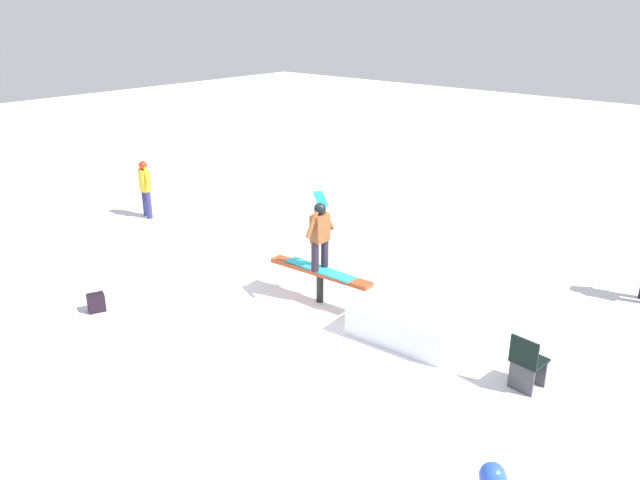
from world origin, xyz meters
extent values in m
plane|color=white|center=(0.00, 0.00, 0.00)|extent=(60.00, 60.00, 0.00)
cylinder|color=black|center=(0.00, 0.00, 0.29)|extent=(0.14, 0.14, 0.57)
cube|color=#A53F1E|center=(0.00, 0.00, 0.61)|extent=(2.23, 0.44, 0.08)
cube|color=white|center=(-1.99, -0.14, 0.27)|extent=(1.90, 1.63, 0.53)
cube|color=#24AFC4|center=(0.00, 0.00, 0.67)|extent=(1.53, 0.30, 0.03)
cylinder|color=#29212F|center=(0.00, -0.14, 0.96)|extent=(0.15, 0.15, 0.54)
cylinder|color=#29212F|center=(0.00, 0.14, 0.96)|extent=(0.15, 0.15, 0.54)
cube|color=brown|center=(0.00, 0.00, 1.49)|extent=(0.22, 0.35, 0.52)
cylinder|color=brown|center=(0.00, -0.22, 1.60)|extent=(0.09, 0.34, 0.48)
cylinder|color=brown|center=(0.00, 0.22, 1.60)|extent=(0.09, 0.34, 0.48)
sphere|color=black|center=(0.00, 0.00, 1.86)|extent=(0.22, 0.22, 0.22)
sphere|color=blue|center=(-5.31, 3.82, 1.49)|extent=(0.24, 0.24, 0.24)
cylinder|color=navy|center=(6.89, -0.84, 0.36)|extent=(0.15, 0.15, 0.71)
cylinder|color=navy|center=(6.63, -0.76, 0.36)|extent=(0.15, 0.15, 0.71)
cube|color=yellow|center=(6.76, -0.80, 1.00)|extent=(0.40, 0.31, 0.58)
cylinder|color=yellow|center=(6.97, -0.86, 1.13)|extent=(0.25, 0.15, 0.52)
cylinder|color=yellow|center=(6.55, -0.74, 1.13)|extent=(0.25, 0.15, 0.52)
sphere|color=red|center=(6.76, -0.80, 1.41)|extent=(0.23, 0.23, 0.23)
cube|color=#1CC4C6|center=(4.33, -5.02, 0.01)|extent=(1.29, 1.22, 0.02)
cube|color=#3F3F44|center=(-4.18, -0.05, 0.22)|extent=(0.40, 0.07, 0.44)
cube|color=#3F3F44|center=(-4.14, 0.31, 0.22)|extent=(0.40, 0.07, 0.44)
cube|color=black|center=(-4.16, 0.13, 0.46)|extent=(0.48, 0.48, 0.04)
cube|color=black|center=(-4.14, 0.33, 0.68)|extent=(0.44, 0.08, 0.40)
cube|color=black|center=(2.85, 3.00, 0.17)|extent=(0.31, 0.36, 0.34)
camera|label=1|loc=(-7.01, 8.07, 5.33)|focal=35.00mm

